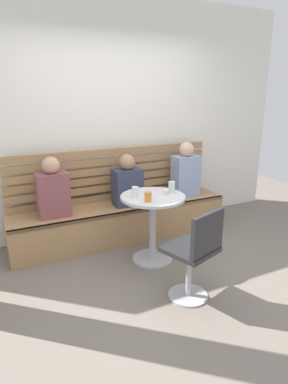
# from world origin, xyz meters

# --- Properties ---
(ground) EXTENTS (8.00, 8.00, 0.00)m
(ground) POSITION_xyz_m (0.00, 0.00, 0.00)
(ground) COLOR #70665B
(back_wall) EXTENTS (5.20, 0.10, 2.90)m
(back_wall) POSITION_xyz_m (0.00, 1.64, 1.45)
(back_wall) COLOR white
(back_wall) RESTS_ON ground
(booth_bench) EXTENTS (2.70, 0.52, 0.44)m
(booth_bench) POSITION_xyz_m (0.00, 1.20, 0.22)
(booth_bench) COLOR #A87C51
(booth_bench) RESTS_ON ground
(booth_backrest) EXTENTS (2.65, 0.04, 0.67)m
(booth_backrest) POSITION_xyz_m (0.00, 1.44, 0.78)
(booth_backrest) COLOR #9A7249
(booth_backrest) RESTS_ON booth_bench
(cafe_table) EXTENTS (0.68, 0.68, 0.74)m
(cafe_table) POSITION_xyz_m (0.08, 0.53, 0.52)
(cafe_table) COLOR #ADADB2
(cafe_table) RESTS_ON ground
(white_chair) EXTENTS (0.51, 0.51, 0.85)m
(white_chair) POSITION_xyz_m (0.07, -0.28, 0.46)
(white_chair) COLOR #ADADB2
(white_chair) RESTS_ON ground
(person_adult) EXTENTS (0.34, 0.22, 0.72)m
(person_adult) POSITION_xyz_m (0.90, 1.18, 0.76)
(person_adult) COLOR #8C9EC6
(person_adult) RESTS_ON booth_bench
(person_child_left) EXTENTS (0.34, 0.22, 0.67)m
(person_child_left) POSITION_xyz_m (-0.82, 1.19, 0.74)
(person_child_left) COLOR brown
(person_child_left) RESTS_ON booth_bench
(person_child_middle) EXTENTS (0.34, 0.22, 0.63)m
(person_child_middle) POSITION_xyz_m (0.07, 1.18, 0.72)
(person_child_middle) COLOR #333851
(person_child_middle) RESTS_ON booth_bench
(cup_water_clear) EXTENTS (0.07, 0.07, 0.11)m
(cup_water_clear) POSITION_xyz_m (-0.11, 0.57, 0.80)
(cup_water_clear) COLOR white
(cup_water_clear) RESTS_ON cafe_table
(cup_tumbler_orange) EXTENTS (0.07, 0.07, 0.10)m
(cup_tumbler_orange) POSITION_xyz_m (-0.05, 0.38, 0.79)
(cup_tumbler_orange) COLOR orange
(cup_tumbler_orange) RESTS_ON cafe_table
(cup_espresso_small) EXTENTS (0.06, 0.06, 0.05)m
(cup_espresso_small) POSITION_xyz_m (0.22, 0.50, 0.77)
(cup_espresso_small) COLOR silver
(cup_espresso_small) RESTS_ON cafe_table
(cup_glass_tall) EXTENTS (0.07, 0.07, 0.12)m
(cup_glass_tall) POSITION_xyz_m (0.31, 0.55, 0.80)
(cup_glass_tall) COLOR silver
(cup_glass_tall) RESTS_ON cafe_table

